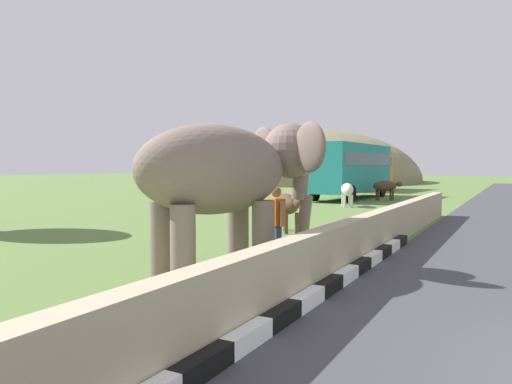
% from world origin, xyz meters
% --- Properties ---
extents(striped_curb, '(16.20, 0.20, 0.24)m').
position_xyz_m(striped_curb, '(-0.35, 4.02, 0.12)').
color(striped_curb, white).
rests_on(striped_curb, ground_plane).
extents(barrier_parapet, '(28.00, 0.36, 1.00)m').
position_xyz_m(barrier_parapet, '(2.00, 4.32, 0.50)').
color(barrier_parapet, tan).
rests_on(barrier_parapet, ground_plane).
extents(elephant, '(3.99, 3.34, 3.00)m').
position_xyz_m(elephant, '(2.35, 6.22, 1.98)').
color(elephant, '#79655D').
rests_on(elephant, ground_plane).
extents(person_handler, '(0.44, 0.56, 1.66)m').
position_xyz_m(person_handler, '(3.81, 5.93, 0.93)').
color(person_handler, navy).
rests_on(person_handler, ground_plane).
extents(bus_teal, '(9.41, 2.97, 3.50)m').
position_xyz_m(bus_teal, '(24.62, 10.85, 2.08)').
color(bus_teal, teal).
rests_on(bus_teal, ground_plane).
extents(bus_orange, '(8.79, 3.36, 3.50)m').
position_xyz_m(bus_orange, '(35.74, 13.29, 2.08)').
color(bus_orange, orange).
rests_on(bus_orange, ground_plane).
extents(cow_near, '(1.56, 1.70, 1.23)m').
position_xyz_m(cow_near, '(8.31, 7.79, 0.87)').
color(cow_near, '#473323').
rests_on(cow_near, ground_plane).
extents(cow_mid, '(1.43, 1.79, 1.23)m').
position_xyz_m(cow_mid, '(24.11, 8.47, 0.87)').
color(cow_mid, '#473323').
rests_on(cow_mid, ground_plane).
extents(cow_far, '(1.88, 1.19, 1.23)m').
position_xyz_m(cow_far, '(18.59, 9.12, 0.87)').
color(cow_far, beige).
rests_on(cow_far, ground_plane).
extents(hill_east, '(36.43, 29.14, 14.16)m').
position_xyz_m(hill_east, '(55.00, 26.28, 0.00)').
color(hill_east, '#787354').
rests_on(hill_east, ground_plane).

